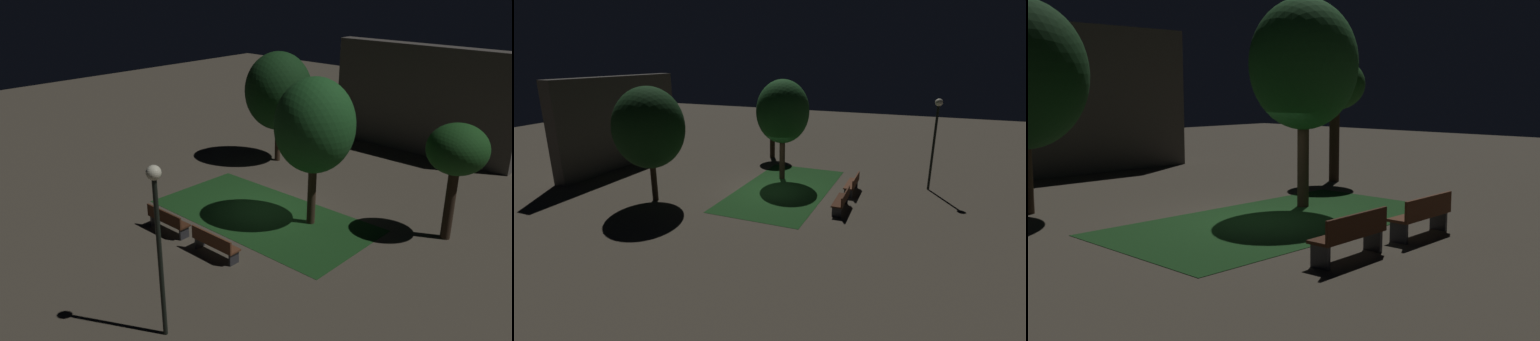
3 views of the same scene
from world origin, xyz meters
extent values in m
plane|color=#4C4438|center=(0.00, 0.00, 0.00)|extent=(60.00, 60.00, 0.00)
cube|color=#194219|center=(0.33, -0.43, 0.01)|extent=(8.34, 4.34, 0.01)
cube|color=#422314|center=(-1.23, -3.66, 0.45)|extent=(1.81, 0.52, 0.06)
cube|color=#422314|center=(-1.22, -3.87, 0.68)|extent=(1.80, 0.10, 0.40)
cube|color=#2D2D33|center=(-2.03, -3.67, 0.21)|extent=(0.09, 0.39, 0.42)
cube|color=#2D2D33|center=(-0.43, -3.64, 0.21)|extent=(0.09, 0.39, 0.42)
cube|color=brown|center=(1.23, -3.66, 0.45)|extent=(1.81, 0.50, 0.06)
cube|color=brown|center=(1.23, -3.87, 0.68)|extent=(1.80, 0.08, 0.40)
cube|color=#2D2D33|center=(0.43, -3.66, 0.21)|extent=(0.08, 0.38, 0.42)
cube|color=#2D2D33|center=(2.03, -3.65, 0.21)|extent=(0.08, 0.38, 0.42)
cylinder|color=#2D2116|center=(6.13, 2.60, 1.35)|extent=(0.34, 0.34, 2.69)
ellipsoid|color=#194719|center=(6.13, 2.60, 3.25)|extent=(2.00, 2.00, 1.72)
cylinder|color=#38281C|center=(2.01, 0.33, 1.47)|extent=(0.30, 0.30, 2.94)
ellipsoid|color=#1E5623|center=(2.01, 0.33, 3.71)|extent=(2.83, 2.83, 3.36)
cylinder|color=#38281C|center=(-3.38, 4.66, 1.28)|extent=(0.27, 0.27, 2.57)
ellipsoid|color=#143816|center=(-3.38, 4.66, 3.44)|extent=(3.18, 3.18, 3.68)
cylinder|color=black|center=(3.18, -7.20, 2.13)|extent=(0.12, 0.12, 4.25)
sphere|color=#F2EDCC|center=(3.18, -7.20, 4.40)|extent=(0.36, 0.36, 0.36)
cube|color=#4C4742|center=(0.96, 10.55, 2.71)|extent=(9.42, 0.80, 5.41)
camera|label=1|loc=(12.26, -13.50, 8.58)|focal=36.22mm
camera|label=2|loc=(-16.59, -6.74, 6.43)|focal=26.34mm
camera|label=3|loc=(-9.97, -10.34, 3.07)|focal=43.38mm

